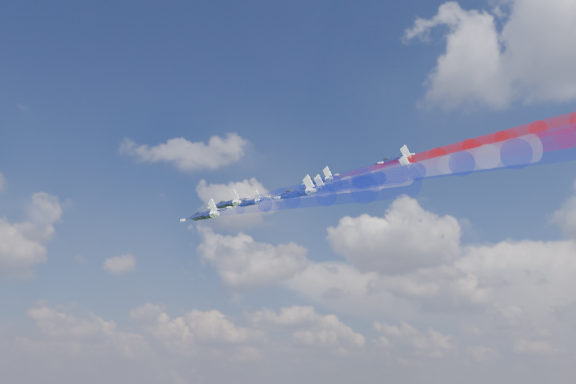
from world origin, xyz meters
The scene contains 16 objects.
jet_lead centered at (-8.24, 11.80, 157.07)m, with size 9.82×12.28×3.27m, color black, non-canonical shape.
trail_lead centered at (19.41, 3.15, 152.86)m, with size 4.09×47.70×4.09m, color white, non-canonical shape.
jet_inner_left centered at (-1.82, -1.87, 152.59)m, with size 9.82×12.28×3.27m, color black, non-canonical shape.
trail_inner_left centered at (25.83, -10.52, 148.39)m, with size 4.09×47.70×4.09m, color #1727C7, non-canonical shape.
jet_inner_right centered at (8.28, 16.37, 160.12)m, with size 9.82×12.28×3.27m, color black, non-canonical shape.
trail_inner_right centered at (35.93, 7.72, 155.91)m, with size 4.09×47.70×4.09m, color red, non-canonical shape.
jet_outer_left centered at (9.09, -18.55, 144.82)m, with size 9.82×12.28×3.27m, color black, non-canonical shape.
trail_outer_left centered at (36.74, -27.20, 140.61)m, with size 4.09×47.70×4.09m, color #1727C7, non-canonical shape.
jet_center_third centered at (16.17, 2.71, 153.18)m, with size 9.82×12.28×3.27m, color black, non-canonical shape.
trail_center_third centered at (43.82, -5.94, 148.97)m, with size 4.09×47.70×4.09m, color white, non-canonical shape.
jet_outer_right centered at (24.04, 22.94, 163.24)m, with size 9.82×12.28×3.27m, color black, non-canonical shape.
trail_outer_right centered at (51.69, 14.29, 159.04)m, with size 4.09×47.70×4.09m, color red, non-canonical shape.
jet_rear_left centered at (25.99, -13.20, 146.94)m, with size 9.82×12.28×3.27m, color black, non-canonical shape.
trail_rear_left centered at (53.64, -21.85, 142.73)m, with size 4.09×47.70×4.09m, color #1727C7, non-canonical shape.
jet_rear_right centered at (32.67, 7.10, 154.57)m, with size 9.82×12.28×3.27m, color black, non-canonical shape.
trail_rear_right centered at (60.32, -1.55, 150.36)m, with size 4.09×47.70×4.09m, color red, non-canonical shape.
Camera 1 is at (95.09, -98.96, 113.73)m, focal length 42.32 mm.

